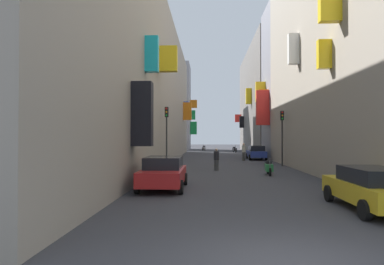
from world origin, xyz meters
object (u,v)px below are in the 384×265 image
(parked_car_red, at_px, (163,172))
(scooter_silver, at_px, (204,148))
(scooter_green, at_px, (269,168))
(pedestrian_crossing, at_px, (216,160))
(scooter_black, at_px, (235,149))
(traffic_light_far_corner, at_px, (282,129))
(parked_car_blue, at_px, (256,152))
(traffic_light_near_corner, at_px, (167,127))
(parked_car_yellow, at_px, (371,188))
(pedestrian_near_left, at_px, (244,152))

(parked_car_red, bearing_deg, scooter_silver, 88.22)
(scooter_green, bearing_deg, parked_car_red, -135.29)
(scooter_green, distance_m, pedestrian_crossing, 4.11)
(scooter_black, distance_m, scooter_green, 30.00)
(pedestrian_crossing, height_order, traffic_light_far_corner, traffic_light_far_corner)
(parked_car_blue, distance_m, scooter_green, 14.16)
(parked_car_blue, bearing_deg, traffic_light_near_corner, -126.80)
(parked_car_blue, xyz_separation_m, scooter_silver, (-5.88, 22.65, -0.31))
(parked_car_blue, relative_size, pedestrian_crossing, 2.48)
(parked_car_yellow, distance_m, traffic_light_far_corner, 16.19)
(parked_car_red, height_order, scooter_black, parked_car_red)
(pedestrian_crossing, distance_m, traffic_light_far_corner, 6.98)
(pedestrian_crossing, bearing_deg, parked_car_yellow, -69.19)
(pedestrian_crossing, bearing_deg, scooter_black, 82.62)
(parked_car_red, height_order, pedestrian_crossing, pedestrian_crossing)
(scooter_black, distance_m, traffic_light_near_corner, 27.96)
(pedestrian_near_left, bearing_deg, scooter_silver, 100.07)
(parked_car_yellow, height_order, scooter_black, parked_car_yellow)
(parked_car_blue, relative_size, scooter_green, 2.16)
(parked_car_yellow, height_order, traffic_light_near_corner, traffic_light_near_corner)
(scooter_silver, bearing_deg, traffic_light_far_corner, -77.44)
(traffic_light_near_corner, bearing_deg, parked_car_blue, 53.20)
(traffic_light_far_corner, bearing_deg, parked_car_red, -124.12)
(parked_car_red, relative_size, scooter_green, 2.16)
(parked_car_red, distance_m, pedestrian_crossing, 8.76)
(parked_car_red, relative_size, traffic_light_far_corner, 0.86)
(traffic_light_near_corner, bearing_deg, parked_car_red, -83.60)
(parked_car_blue, bearing_deg, pedestrian_near_left, -129.46)
(scooter_black, height_order, scooter_green, same)
(parked_car_red, xyz_separation_m, traffic_light_near_corner, (-1.01, 8.96, 2.35))
(scooter_black, distance_m, scooter_silver, 8.33)
(parked_car_yellow, bearing_deg, traffic_light_near_corner, 122.80)
(parked_car_red, xyz_separation_m, pedestrian_crossing, (2.65, 8.35, 0.01))
(parked_car_red, height_order, traffic_light_far_corner, traffic_light_far_corner)
(parked_car_red, xyz_separation_m, traffic_light_far_corner, (8.13, 12.01, 2.30))
(parked_car_blue, xyz_separation_m, pedestrian_crossing, (-4.55, -11.58, 0.01))
(traffic_light_near_corner, bearing_deg, scooter_silver, 86.04)
(parked_car_red, xyz_separation_m, scooter_black, (6.21, 35.84, -0.31))
(parked_car_red, relative_size, traffic_light_near_corner, 0.85)
(pedestrian_crossing, bearing_deg, scooter_silver, 92.23)
(scooter_green, distance_m, traffic_light_far_corner, 7.06)
(scooter_black, relative_size, pedestrian_crossing, 1.24)
(pedestrian_crossing, xyz_separation_m, traffic_light_far_corner, (5.48, 3.66, 2.29))
(scooter_black, height_order, traffic_light_far_corner, traffic_light_far_corner)
(pedestrian_near_left, bearing_deg, parked_car_blue, 50.54)
(scooter_silver, relative_size, pedestrian_crossing, 1.11)
(pedestrian_near_left, height_order, traffic_light_far_corner, traffic_light_far_corner)
(pedestrian_near_left, relative_size, traffic_light_far_corner, 0.39)
(parked_car_blue, height_order, pedestrian_near_left, pedestrian_near_left)
(scooter_green, xyz_separation_m, pedestrian_crossing, (-3.24, 2.51, 0.32))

